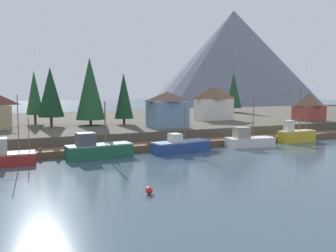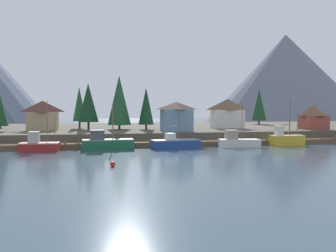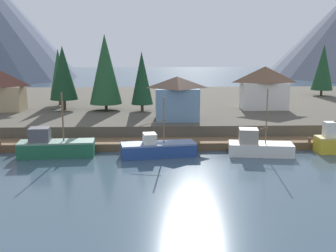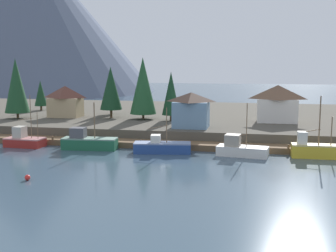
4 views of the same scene
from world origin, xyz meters
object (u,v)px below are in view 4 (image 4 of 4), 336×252
Objects in this scene: conifer_mid_left at (41,93)px; conifer_centre at (143,86)px; house_white at (277,103)px; fishing_boat_yellow at (314,149)px; fishing_boat_white at (241,149)px; house_tan at (65,101)px; fishing_boat_green at (88,142)px; channel_buoy at (27,177)px; fishing_boat_blue at (162,147)px; conifer_mid_right at (171,93)px; conifer_near_left at (111,87)px; fishing_boat_red at (24,140)px; conifer_back_left at (16,85)px; conifer_back_right at (111,88)px; house_blue at (191,110)px.

conifer_mid_left is 0.57× the size of conifer_centre.
house_white is at bearing -11.15° from conifer_mid_left.
house_white reaches higher than fishing_boat_yellow.
fishing_boat_white is 0.88× the size of fishing_boat_yellow.
house_tan is at bearing -179.83° from conifer_centre.
fishing_boat_green is 13.26× the size of channel_buoy.
fishing_boat_green is at bearing -57.59° from house_tan.
channel_buoy is at bearing -134.34° from fishing_boat_white.
conifer_centre is (17.48, 0.05, 3.54)m from house_tan.
house_white is (6.36, 21.54, 5.20)m from fishing_boat_white.
fishing_boat_yellow is 1.28× the size of conifer_mid_left.
fishing_boat_blue is 0.73× the size of conifer_centre.
conifer_mid_right is (-25.86, 19.21, 6.81)m from fishing_boat_yellow.
conifer_centre is at bearing 103.16° from fishing_boat_blue.
conifer_near_left is 1.42× the size of conifer_mid_left.
house_tan is at bearing 156.49° from fishing_boat_yellow.
fishing_boat_yellow is (47.88, 0.55, 0.18)m from fishing_boat_red.
fishing_boat_yellow is (36.19, 0.55, 0.03)m from fishing_boat_green.
conifer_back_left reaches higher than conifer_back_right.
conifer_back_right is at bearing 150.29° from fishing_boat_white.
fishing_boat_yellow is 61.52m from conifer_back_left.
conifer_centre reaches higher than conifer_near_left.
conifer_back_right reaches higher than conifer_near_left.
house_white is at bearing -0.72° from conifer_back_right.
house_blue is at bearing -38.76° from conifer_near_left.
fishing_boat_blue is at bearing -26.21° from conifer_back_left.
conifer_back_left is at bearing 163.39° from fishing_boat_yellow.
conifer_mid_right is 0.91× the size of conifer_back_right.
conifer_centre is (-11.66, 9.99, 3.72)m from house_blue.
fishing_boat_green is 36.19m from fishing_boat_yellow.
conifer_mid_right is at bearing -175.97° from house_white.
house_tan is at bearing 131.88° from fishing_boat_blue.
fishing_boat_yellow is (10.97, 0.83, 0.17)m from fishing_boat_white.
house_blue reaches higher than fishing_boat_red.
house_white is 0.75× the size of conifer_back_right.
fishing_boat_yellow is at bearing -6.41° from fishing_boat_blue.
channel_buoy is at bearing -72.11° from house_tan.
conifer_mid_left is at bearing 135.81° from house_tan.
house_white reaches higher than conifer_mid_left.
conifer_centre reaches higher than house_white.
fishing_boat_blue is 21.48m from conifer_mid_right.
house_white is 0.64× the size of conifer_centre.
fishing_boat_green is 0.89× the size of conifer_near_left.
conifer_mid_left is 0.58× the size of conifer_back_left.
channel_buoy is at bearing -151.69° from fishing_boat_yellow.
conifer_near_left is (6.32, 28.13, 7.55)m from fishing_boat_red.
conifer_near_left reaches higher than fishing_boat_blue.
house_blue is 0.94× the size of house_tan.
fishing_boat_yellow is 0.95× the size of conifer_mid_right.
fishing_boat_white is 1.01× the size of house_white.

